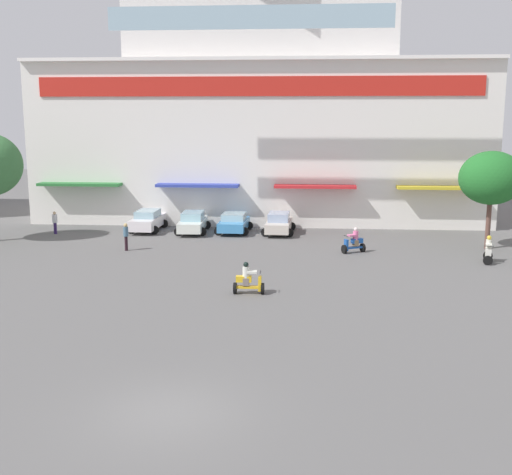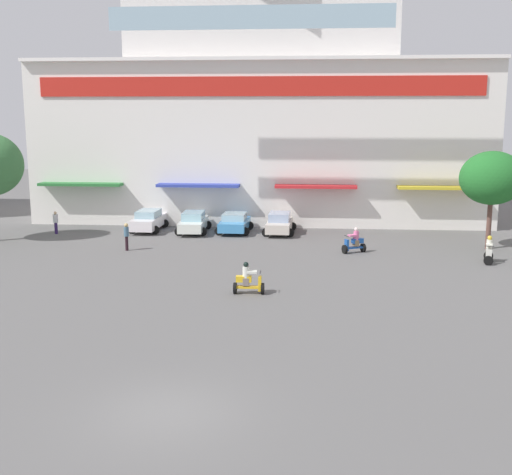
{
  "view_description": "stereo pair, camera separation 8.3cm",
  "coord_description": "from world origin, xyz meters",
  "px_view_note": "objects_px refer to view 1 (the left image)",
  "views": [
    {
      "loc": [
        3.85,
        -16.56,
        8.21
      ],
      "look_at": [
        1.45,
        12.14,
        2.68
      ],
      "focal_mm": 45.51,
      "sensor_mm": 36.0,
      "label": 1
    },
    {
      "loc": [
        3.93,
        -16.55,
        8.21
      ],
      "look_at": [
        1.45,
        12.14,
        2.68
      ],
      "focal_mm": 45.51,
      "sensor_mm": 36.0,
      "label": 2
    }
  ],
  "objects_px": {
    "parked_car_0": "(148,220)",
    "pedestrian_1": "(55,221)",
    "scooter_rider_2": "(354,242)",
    "pedestrian_0": "(126,235)",
    "parked_car_1": "(193,222)",
    "scooter_rider_0": "(248,281)",
    "plaza_tree_1": "(491,178)",
    "parked_car_2": "(234,223)",
    "scooter_rider_1": "(488,252)",
    "parked_car_3": "(279,223)"
  },
  "relations": [
    {
      "from": "parked_car_2",
      "to": "parked_car_3",
      "type": "relative_size",
      "value": 0.95
    },
    {
      "from": "parked_car_1",
      "to": "parked_car_2",
      "type": "height_order",
      "value": "parked_car_1"
    },
    {
      "from": "plaza_tree_1",
      "to": "parked_car_0",
      "type": "distance_m",
      "value": 23.05
    },
    {
      "from": "plaza_tree_1",
      "to": "scooter_rider_1",
      "type": "bearing_deg",
      "value": -103.73
    },
    {
      "from": "plaza_tree_1",
      "to": "parked_car_0",
      "type": "xyz_separation_m",
      "value": [
        -22.34,
        4.39,
        -3.6
      ]
    },
    {
      "from": "plaza_tree_1",
      "to": "scooter_rider_2",
      "type": "distance_m",
      "value": 9.23
    },
    {
      "from": "scooter_rider_0",
      "to": "scooter_rider_2",
      "type": "xyz_separation_m",
      "value": [
        5.45,
        9.48,
        0.01
      ]
    },
    {
      "from": "parked_car_0",
      "to": "scooter_rider_1",
      "type": "height_order",
      "value": "scooter_rider_1"
    },
    {
      "from": "pedestrian_1",
      "to": "plaza_tree_1",
      "type": "bearing_deg",
      "value": -5.37
    },
    {
      "from": "parked_car_2",
      "to": "scooter_rider_0",
      "type": "bearing_deg",
      "value": -80.93
    },
    {
      "from": "scooter_rider_0",
      "to": "pedestrian_1",
      "type": "height_order",
      "value": "pedestrian_1"
    },
    {
      "from": "pedestrian_0",
      "to": "parked_car_1",
      "type": "bearing_deg",
      "value": 65.14
    },
    {
      "from": "parked_car_3",
      "to": "pedestrian_0",
      "type": "height_order",
      "value": "pedestrian_0"
    },
    {
      "from": "parked_car_1",
      "to": "scooter_rider_0",
      "type": "height_order",
      "value": "scooter_rider_0"
    },
    {
      "from": "parked_car_0",
      "to": "parked_car_1",
      "type": "xyz_separation_m",
      "value": [
        3.3,
        -0.4,
        -0.02
      ]
    },
    {
      "from": "parked_car_3",
      "to": "scooter_rider_2",
      "type": "relative_size",
      "value": 2.68
    },
    {
      "from": "parked_car_3",
      "to": "scooter_rider_2",
      "type": "xyz_separation_m",
      "value": [
        4.78,
        -5.91,
        -0.1
      ]
    },
    {
      "from": "parked_car_1",
      "to": "pedestrian_1",
      "type": "relative_size",
      "value": 2.84
    },
    {
      "from": "parked_car_2",
      "to": "scooter_rider_1",
      "type": "relative_size",
      "value": 2.56
    },
    {
      "from": "scooter_rider_0",
      "to": "parked_car_1",
      "type": "bearing_deg",
      "value": 109.25
    },
    {
      "from": "scooter_rider_0",
      "to": "pedestrian_0",
      "type": "relative_size",
      "value": 0.9
    },
    {
      "from": "plaza_tree_1",
      "to": "scooter_rider_0",
      "type": "height_order",
      "value": "plaza_tree_1"
    },
    {
      "from": "parked_car_0",
      "to": "scooter_rider_0",
      "type": "xyz_separation_m",
      "value": [
        8.65,
        -15.72,
        -0.12
      ]
    },
    {
      "from": "parked_car_2",
      "to": "parked_car_3",
      "type": "xyz_separation_m",
      "value": [
        3.15,
        -0.15,
        0.04
      ]
    },
    {
      "from": "parked_car_0",
      "to": "scooter_rider_1",
      "type": "distance_m",
      "value": 22.93
    },
    {
      "from": "scooter_rider_1",
      "to": "pedestrian_0",
      "type": "bearing_deg",
      "value": 176.0
    },
    {
      "from": "parked_car_0",
      "to": "parked_car_2",
      "type": "bearing_deg",
      "value": -1.69
    },
    {
      "from": "parked_car_0",
      "to": "pedestrian_1",
      "type": "relative_size",
      "value": 2.78
    },
    {
      "from": "parked_car_2",
      "to": "scooter_rider_0",
      "type": "height_order",
      "value": "scooter_rider_0"
    },
    {
      "from": "pedestrian_1",
      "to": "scooter_rider_1",
      "type": "bearing_deg",
      "value": -13.35
    },
    {
      "from": "parked_car_1",
      "to": "parked_car_3",
      "type": "relative_size",
      "value": 1.08
    },
    {
      "from": "pedestrian_0",
      "to": "pedestrian_1",
      "type": "bearing_deg",
      "value": 141.93
    },
    {
      "from": "pedestrian_0",
      "to": "scooter_rider_1",
      "type": "bearing_deg",
      "value": -4.0
    },
    {
      "from": "plaza_tree_1",
      "to": "parked_car_0",
      "type": "bearing_deg",
      "value": 168.89
    },
    {
      "from": "plaza_tree_1",
      "to": "pedestrian_1",
      "type": "distance_m",
      "value": 28.78
    },
    {
      "from": "pedestrian_0",
      "to": "plaza_tree_1",
      "type": "bearing_deg",
      "value": 6.18
    },
    {
      "from": "scooter_rider_2",
      "to": "scooter_rider_0",
      "type": "bearing_deg",
      "value": -119.88
    },
    {
      "from": "scooter_rider_2",
      "to": "scooter_rider_1",
      "type": "bearing_deg",
      "value": -15.3
    },
    {
      "from": "scooter_rider_1",
      "to": "scooter_rider_2",
      "type": "height_order",
      "value": "scooter_rider_2"
    },
    {
      "from": "parked_car_0",
      "to": "scooter_rider_0",
      "type": "height_order",
      "value": "scooter_rider_0"
    },
    {
      "from": "scooter_rider_2",
      "to": "pedestrian_1",
      "type": "distance_m",
      "value": 20.7
    },
    {
      "from": "parked_car_1",
      "to": "pedestrian_1",
      "type": "height_order",
      "value": "pedestrian_1"
    },
    {
      "from": "parked_car_0",
      "to": "pedestrian_1",
      "type": "distance_m",
      "value": 6.34
    },
    {
      "from": "parked_car_1",
      "to": "pedestrian_0",
      "type": "height_order",
      "value": "pedestrian_0"
    },
    {
      "from": "pedestrian_0",
      "to": "parked_car_0",
      "type": "bearing_deg",
      "value": 92.96
    },
    {
      "from": "parked_car_3",
      "to": "parked_car_0",
      "type": "bearing_deg",
      "value": 177.97
    },
    {
      "from": "pedestrian_1",
      "to": "scooter_rider_2",
      "type": "bearing_deg",
      "value": -12.64
    },
    {
      "from": "parked_car_0",
      "to": "pedestrian_0",
      "type": "distance_m",
      "value": 6.78
    },
    {
      "from": "parked_car_0",
      "to": "parked_car_2",
      "type": "xyz_separation_m",
      "value": [
        6.17,
        -0.18,
        -0.05
      ]
    },
    {
      "from": "scooter_rider_2",
      "to": "pedestrian_1",
      "type": "relative_size",
      "value": 0.98
    }
  ]
}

